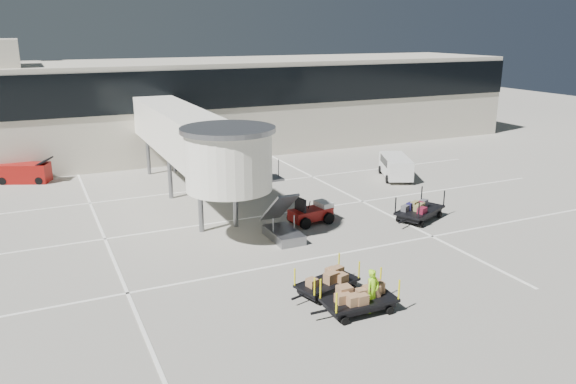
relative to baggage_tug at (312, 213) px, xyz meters
name	(u,v)px	position (x,y,z in m)	size (l,w,h in m)	color
ground	(356,270)	(-1.13, -6.72, -0.59)	(140.00, 140.00, 0.00)	#AFAA9D
lane_markings	(265,214)	(-1.80, 2.61, -0.58)	(40.00, 30.00, 0.02)	white
terminal	(180,105)	(-1.48, 23.22, 3.52)	(64.00, 12.11, 15.20)	beige
jet_bridge	(195,140)	(-5.10, 5.54, 3.70)	(5.70, 20.40, 6.03)	white
baggage_tug	(312,213)	(0.00, 0.00, 0.00)	(2.61, 1.86, 1.62)	maroon
suitcase_cart	(420,211)	(5.99, -2.15, -0.03)	(3.99, 2.82, 1.57)	black
box_cart_near	(357,300)	(-3.25, -10.21, -0.03)	(3.56, 1.49, 1.39)	black
box_cart_far	(327,282)	(-3.50, -8.18, -0.09)	(3.36, 1.98, 1.29)	black
ground_worker	(373,291)	(-2.65, -10.36, 0.30)	(0.65, 0.42, 1.78)	#94E518
minivan	(395,165)	(10.32, 6.45, 0.39)	(3.31, 4.62, 1.63)	silver
belt_loader	(24,173)	(-14.80, 16.68, 0.10)	(3.99, 2.74, 1.81)	maroon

